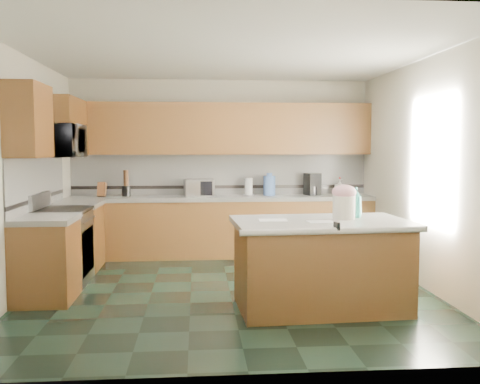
{
  "coord_description": "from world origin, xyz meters",
  "views": [
    {
      "loc": [
        -0.37,
        -6.07,
        1.66
      ],
      "look_at": [
        0.15,
        0.35,
        1.12
      ],
      "focal_mm": 40.0,
      "sensor_mm": 36.0,
      "label": 1
    }
  ],
  "objects": [
    {
      "name": "range_oven_door",
      "position": [
        -1.71,
        0.5,
        0.4
      ],
      "size": [
        0.02,
        0.68,
        0.55
      ],
      "primitive_type": "cube",
      "color": "black",
      "rests_on": "range_body"
    },
    {
      "name": "treat_jar_knob_end_r",
      "position": [
        1.19,
        -0.68,
        1.25
      ],
      "size": [
        0.04,
        0.04,
        0.04
      ],
      "primitive_type": "sphere",
      "color": "tan",
      "rests_on": "treat_jar_lid"
    },
    {
      "name": "clamp_body",
      "position": [
        0.92,
        -1.26,
        0.93
      ],
      "size": [
        0.04,
        0.1,
        0.08
      ],
      "primitive_type": "cube",
      "rotation": [
        0.0,
        0.0,
        0.16
      ],
      "color": "black",
      "rests_on": "island_top"
    },
    {
      "name": "left_base_cab_rear",
      "position": [
        -2.0,
        1.29,
        0.43
      ],
      "size": [
        0.6,
        0.82,
        0.86
      ],
      "primitive_type": "cube",
      "color": "#42230C",
      "rests_on": "ground"
    },
    {
      "name": "range_handle",
      "position": [
        -1.68,
        0.5,
        0.78
      ],
      "size": [
        0.02,
        0.66,
        0.02
      ],
      "primitive_type": "cylinder",
      "rotation": [
        1.57,
        0.0,
        0.0
      ],
      "color": "#B7B7BC",
      "rests_on": "range_body"
    },
    {
      "name": "treat_jar_knob",
      "position": [
        1.15,
        -0.68,
        1.25
      ],
      "size": [
        0.08,
        0.03,
        0.03
      ],
      "primitive_type": "cylinder",
      "rotation": [
        0.0,
        1.57,
        0.0
      ],
      "color": "tan",
      "rests_on": "treat_jar_lid"
    },
    {
      "name": "back_base_cab",
      "position": [
        0.0,
        2.0,
        0.43
      ],
      "size": [
        4.6,
        0.6,
        0.86
      ],
      "primitive_type": "cube",
      "color": "#42230C",
      "rests_on": "ground"
    },
    {
      "name": "paper_towel_base",
      "position": [
        0.43,
        2.1,
        0.93
      ],
      "size": [
        0.18,
        0.18,
        0.01
      ],
      "primitive_type": "cylinder",
      "color": "#B7B7BC",
      "rests_on": "back_countertop"
    },
    {
      "name": "paper_towel",
      "position": [
        0.43,
        2.1,
        1.05
      ],
      "size": [
        0.12,
        0.12,
        0.27
      ],
      "primitive_type": "cylinder",
      "color": "white",
      "rests_on": "back_countertop"
    },
    {
      "name": "left_counter_rear",
      "position": [
        -2.0,
        1.29,
        0.89
      ],
      "size": [
        0.64,
        0.82,
        0.06
      ],
      "primitive_type": "cube",
      "color": "white",
      "rests_on": "left_base_cab_rear"
    },
    {
      "name": "soap_bottle_island",
      "position": [
        1.31,
        -0.58,
        1.08
      ],
      "size": [
        0.16,
        0.16,
        0.32
      ],
      "primitive_type": "imported",
      "rotation": [
        0.0,
        0.0,
        -0.39
      ],
      "color": "teal",
      "rests_on": "island_top"
    },
    {
      "name": "range_cooktop",
      "position": [
        -2.0,
        0.5,
        0.9
      ],
      "size": [
        0.62,
        0.78,
        0.04
      ],
      "primitive_type": "cube",
      "color": "black",
      "rests_on": "range_body"
    },
    {
      "name": "treat_jar_knob_end_l",
      "position": [
        1.1,
        -0.68,
        1.25
      ],
      "size": [
        0.04,
        0.04,
        0.04
      ],
      "primitive_type": "sphere",
      "color": "tan",
      "rests_on": "treat_jar_lid"
    },
    {
      "name": "range_body",
      "position": [
        -2.0,
        0.5,
        0.44
      ],
      "size": [
        0.6,
        0.76,
        0.88
      ],
      "primitive_type": "cube",
      "color": "#B7B7BC",
      "rests_on": "ground"
    },
    {
      "name": "back_upper_cab",
      "position": [
        0.0,
        2.13,
        1.94
      ],
      "size": [
        4.6,
        0.33,
        0.78
      ],
      "primitive_type": "cube",
      "color": "#42230C",
      "rests_on": "wall_back"
    },
    {
      "name": "toaster_oven_door",
      "position": [
        -0.34,
        1.91,
        1.05
      ],
      "size": [
        0.39,
        0.01,
        0.21
      ],
      "primitive_type": "cube",
      "color": "black",
      "rests_on": "toaster_oven"
    },
    {
      "name": "wall_right",
      "position": [
        2.32,
        0.0,
        1.35
      ],
      "size": [
        0.04,
        4.6,
        2.7
      ],
      "primitive_type": "cube",
      "color": "beige",
      "rests_on": "ground"
    },
    {
      "name": "knife_block",
      "position": [
        -1.79,
        2.05,
        1.03
      ],
      "size": [
        0.13,
        0.16,
        0.23
      ],
      "primitive_type": "cube",
      "rotation": [
        -0.31,
        0.0,
        -0.07
      ],
      "color": "#472814",
      "rests_on": "back_countertop"
    },
    {
      "name": "back_accent_band",
      "position": [
        0.0,
        2.28,
        1.04
      ],
      "size": [
        4.6,
        0.01,
        0.05
      ],
      "primitive_type": "cube",
      "color": "black",
      "rests_on": "back_countertop"
    },
    {
      "name": "utensil_bundle",
      "position": [
        -1.44,
        2.08,
        1.2
      ],
      "size": [
        0.07,
        0.07,
        0.24
      ],
      "primitive_type": "cylinder",
      "color": "#472814",
      "rests_on": "utensil_crock"
    },
    {
      "name": "water_jug",
      "position": [
        0.74,
        2.06,
        1.07
      ],
      "size": [
        0.18,
        0.18,
        0.3
      ],
      "primitive_type": "cylinder",
      "color": "#486BB3",
      "rests_on": "back_countertop"
    },
    {
      "name": "coffee_carafe",
      "position": [
        1.42,
        2.03,
        0.99
      ],
      "size": [
        0.14,
        0.14,
        0.14
      ],
      "primitive_type": "cylinder",
      "color": "black",
      "rests_on": "back_countertop"
    },
    {
      "name": "water_jug_neck",
      "position": [
        0.74,
        2.06,
        1.24
      ],
      "size": [
        0.09,
        0.09,
        0.04
      ],
      "primitive_type": "cylinder",
      "color": "#486BB3",
      "rests_on": "water_jug"
    },
    {
      "name": "paper_sheet_b",
      "position": [
        0.4,
        -0.73,
        0.92
      ],
      "size": [
        0.3,
        0.23,
        0.0
      ],
      "primitive_type": "cube",
      "rotation": [
        0.0,
        0.0,
        -0.05
      ],
      "color": "white",
      "rests_on": "island_top"
    },
    {
      "name": "paper_sheet_a",
      "position": [
        0.86,
        -0.87,
        0.92
      ],
      "size": [
        0.28,
        0.22,
        0.0
      ],
      "primitive_type": "cube",
      "rotation": [
        0.0,
        0.0,
        0.1
      ],
      "color": "white",
      "rests_on": "island_top"
    },
    {
      "name": "wall_left",
      "position": [
        -2.32,
        0.0,
        1.35
      ],
      "size": [
        0.04,
        4.6,
        2.7
      ],
      "primitive_type": "cube",
      "color": "beige",
      "rests_on": "ground"
    },
    {
      "name": "ceiling",
      "position": [
        0.0,
        0.0,
        2.7
      ],
      "size": [
        4.6,
        4.6,
        0.0
      ],
      "primitive_type": "plane",
      "color": "white",
      "rests_on": "ground"
    },
    {
      "name": "coffee_maker",
      "position": [
        1.42,
        2.08,
        1.09
      ],
      "size": [
        0.25,
        0.27,
        0.34
      ],
      "primitive_type": "cube",
      "rotation": [
        0.0,
        0.0,
        0.29
      ],
      "color": "black",
      "rests_on": "back_countertop"
    },
    {
      "name": "floor",
      "position": [
        0.0,
        0.0,
        0.0
      ],
      "size": [
        4.6,
        4.6,
        0.0
      ],
      "primitive_type": "plane",
      "color": "black",
      "rests_on": "ground"
    },
    {
      "name": "left_backsplash",
      "position": [
        -2.29,
        0.55,
        1.24
      ],
      "size": [
        0.02,
        2.3,
        0.63
      ],
      "primitive_type": "cube",
      "color": "silver",
      "rests_on": "wall_left"
    },
    {
      "name": "utensil_crock",
      "position": [
        -1.44,
        2.08,
        1.0
      ],
      "size": [
        0.13,
        0.13,
        0.16
      ],
      "primitive_type": "cylinder",
      "color": "black",
      "rests_on": "back_countertop"
    },
    {
      "name": "window_light_proxy",
      "position": [
        2.29,
        -0.2,
        1.5
      ],
      "size": [
        0.02,
        1.4,
        1.1
      ],
      "primitive_type": "cube",
      "color": "white",
      "rests_on": "wall_right"
    },
    {
      "name": "soap_bottle_back",
      "position": [
        1.84,
        2.05,
        1.04
      ],
      "size": [
        0.15,
        0.15,
        0.25
      ],
      "primitive_type": "imported",
      "rotation": [
        0.0,
        0.0,
        0.43
      ],
      "color": "white",
      "rests_on": "back_countertop"
    },
    {
      "name": "island_bullnose",
      "position": [
        0.89,
        -1.28,
        0.89
      ],
      "size": [
        1.77,
        0.15,
        0.06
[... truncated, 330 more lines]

